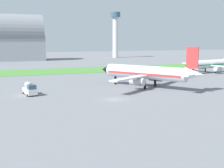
{
  "coord_description": "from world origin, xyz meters",
  "views": [
    {
      "loc": [
        -26.54,
        -66.44,
        14.43
      ],
      "look_at": [
        1.55,
        5.42,
        3.0
      ],
      "focal_mm": 47.67,
      "sensor_mm": 36.0,
      "label": 1
    }
  ],
  "objects_px": {
    "fuel_truck_near_gate": "(30,89)",
    "control_tower": "(115,31)",
    "airplane_parked_jet_far": "(209,64)",
    "airplane_midfield_jet": "(147,73)"
  },
  "relations": [
    {
      "from": "control_tower",
      "to": "airplane_midfield_jet",
      "type": "bearing_deg",
      "value": -108.48
    },
    {
      "from": "airplane_parked_jet_far",
      "to": "control_tower",
      "type": "height_order",
      "value": "control_tower"
    },
    {
      "from": "airplane_parked_jet_far",
      "to": "fuel_truck_near_gate",
      "type": "xyz_separation_m",
      "value": [
        -80.07,
        -26.66,
        -2.32
      ]
    },
    {
      "from": "fuel_truck_near_gate",
      "to": "control_tower",
      "type": "distance_m",
      "value": 173.12
    },
    {
      "from": "fuel_truck_near_gate",
      "to": "control_tower",
      "type": "bearing_deg",
      "value": 142.12
    },
    {
      "from": "airplane_parked_jet_far",
      "to": "airplane_midfield_jet",
      "type": "height_order",
      "value": "airplane_midfield_jet"
    },
    {
      "from": "fuel_truck_near_gate",
      "to": "control_tower",
      "type": "height_order",
      "value": "control_tower"
    },
    {
      "from": "fuel_truck_near_gate",
      "to": "control_tower",
      "type": "relative_size",
      "value": 0.18
    },
    {
      "from": "fuel_truck_near_gate",
      "to": "control_tower",
      "type": "xyz_separation_m",
      "value": [
        84.82,
        149.56,
        20.2
      ]
    },
    {
      "from": "airplane_parked_jet_far",
      "to": "fuel_truck_near_gate",
      "type": "relative_size",
      "value": 4.49
    }
  ]
}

